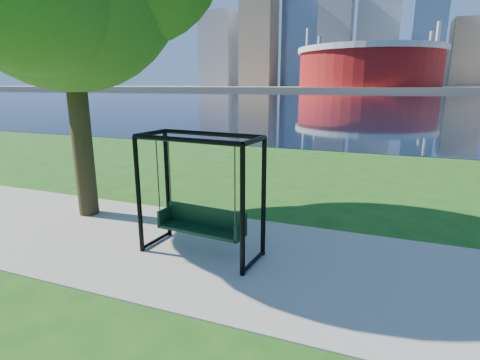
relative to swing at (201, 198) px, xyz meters
The scene contains 7 objects.
ground 1.39m from the swing, 43.78° to the left, with size 900.00×900.00×0.00m, color #1E5114.
path 1.26m from the swing, ahead, with size 120.00×4.00×0.03m, color #9E937F.
river 102.58m from the swing, 89.67° to the left, with size 900.00×180.00×0.02m, color black.
far_bank 306.57m from the swing, 89.89° to the left, with size 900.00×228.00×2.00m, color #937F60.
stadium 236.12m from the swing, 92.29° to the left, with size 83.00×83.00×32.00m.
skyline 321.87m from the swing, 90.66° to the left, with size 392.00×66.00×96.50m.
swing is the anchor object (origin of this frame).
Camera 1 is at (2.49, -6.53, 3.16)m, focal length 28.00 mm.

